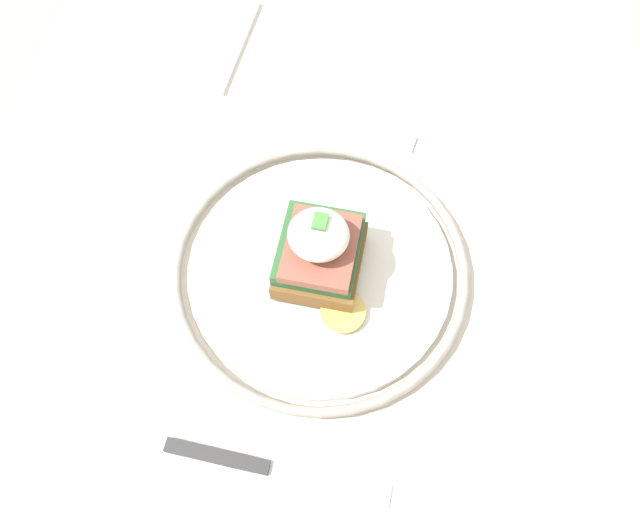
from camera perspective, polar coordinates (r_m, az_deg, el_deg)
ground_plane at (r=1.29m, az=-1.88°, el=-15.93°), size 6.00×6.00×0.00m
dining_table at (r=0.71m, az=-3.31°, el=-6.96°), size 0.98×0.68×0.72m
plate at (r=0.59m, az=0.00°, el=-1.18°), size 0.28×0.28×0.02m
sandwich at (r=0.56m, az=-0.02°, el=0.48°), size 0.11×0.09×0.09m
fork at (r=0.69m, az=3.62°, el=11.43°), size 0.03×0.14×0.00m
knife at (r=0.55m, az=-5.66°, el=-18.57°), size 0.02×0.19×0.01m
napkin at (r=0.79m, az=-11.56°, el=18.98°), size 0.15×0.13×0.01m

